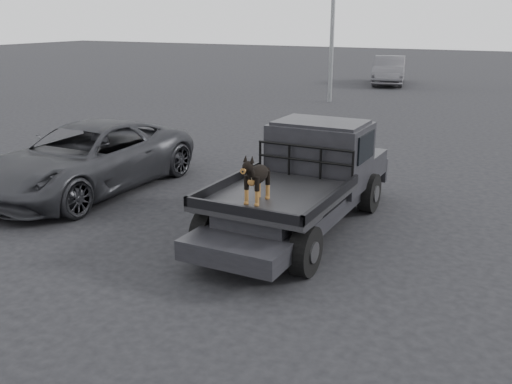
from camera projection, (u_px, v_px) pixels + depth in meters
The scene contains 7 objects.
ground at pixel (222, 251), 9.23m from camera, with size 120.00×120.00×0.00m, color black.
flatbed_ute at pixel (299, 204), 10.08m from camera, with size 2.00×5.40×0.92m, color black, non-canonical shape.
ute_cab at pixel (320, 144), 10.62m from camera, with size 1.72×1.30×0.88m, color black, non-canonical shape.
headache_rack at pixel (305, 162), 10.03m from camera, with size 1.80×0.08×0.55m, color black, non-canonical shape.
dog at pixel (257, 178), 8.66m from camera, with size 0.32×0.60×0.74m, color black, non-canonical shape.
parked_suv at pixel (87, 158), 12.24m from camera, with size 2.40×5.21×1.45m, color #2A2A2E.
distant_car_a at pixel (389, 70), 31.37m from camera, with size 1.60×4.60×1.51m, color #4B4A4F.
Camera 1 is at (4.41, -7.32, 3.66)m, focal length 40.00 mm.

